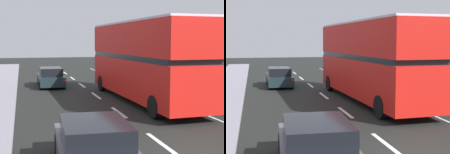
{
  "view_description": "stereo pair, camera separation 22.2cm",
  "coord_description": "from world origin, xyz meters",
  "views": [
    {
      "loc": [
        -4.25,
        -7.79,
        3.28
      ],
      "look_at": [
        -0.66,
        5.77,
        1.78
      ],
      "focal_mm": 54.74,
      "sensor_mm": 36.0,
      "label": 1
    },
    {
      "loc": [
        -4.04,
        -7.85,
        3.28
      ],
      "look_at": [
        -0.66,
        5.77,
        1.78
      ],
      "focal_mm": 54.74,
      "sensor_mm": 36.0,
      "label": 2
    }
  ],
  "objects": [
    {
      "name": "hatchback_car_near",
      "position": [
        -2.56,
        0.34,
        0.64
      ],
      "size": [
        2.02,
        4.12,
        1.32
      ],
      "rotation": [
        0.0,
        0.0,
        -0.05
      ],
      "color": "#4B4555",
      "rests_on": "ground"
    },
    {
      "name": "bridge_side_railing",
      "position": [
        5.25,
        9.0,
        0.95
      ],
      "size": [
        0.1,
        42.0,
        1.18
      ],
      "color": "#474658",
      "rests_on": "ground"
    },
    {
      "name": "sedan_car_ahead",
      "position": [
        -2.27,
        16.9,
        0.66
      ],
      "size": [
        1.76,
        4.33,
        1.37
      ],
      "rotation": [
        0.0,
        0.0,
        -0.0
      ],
      "color": "#1A2A2F",
      "rests_on": "ground"
    },
    {
      "name": "double_decker_bus_red",
      "position": [
        2.09,
        9.6,
        2.3
      ],
      "size": [
        2.93,
        11.55,
        4.29
      ],
      "rotation": [
        0.0,
        0.0,
        0.04
      ],
      "color": "red",
      "rests_on": "ground"
    },
    {
      "name": "lane_paint_markings",
      "position": [
        2.18,
        8.23,
        0.0
      ],
      "size": [
        3.73,
        46.0,
        0.01
      ],
      "color": "silver",
      "rests_on": "ground"
    }
  ]
}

